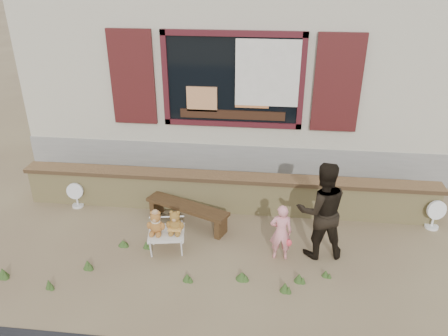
# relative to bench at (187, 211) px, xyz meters

# --- Properties ---
(ground) EXTENTS (80.00, 80.00, 0.00)m
(ground) POSITION_rel_bench_xyz_m (0.59, -0.44, -0.27)
(ground) COLOR brown
(ground) RESTS_ON ground
(shopfront) EXTENTS (8.04, 5.13, 4.00)m
(shopfront) POSITION_rel_bench_xyz_m (0.59, 4.05, 1.73)
(shopfront) COLOR #ADA48C
(shopfront) RESTS_ON ground
(brick_wall) EXTENTS (7.10, 0.36, 0.67)m
(brick_wall) POSITION_rel_bench_xyz_m (0.59, 0.56, 0.07)
(brick_wall) COLOR tan
(brick_wall) RESTS_ON ground
(bench) EXTENTS (1.45, 0.84, 0.37)m
(bench) POSITION_rel_bench_xyz_m (0.00, 0.00, 0.00)
(bench) COLOR #372513
(bench) RESTS_ON ground
(folding_chair) EXTENTS (0.60, 0.55, 0.33)m
(folding_chair) POSITION_rel_bench_xyz_m (-0.18, -0.72, 0.02)
(folding_chair) COLOR beige
(folding_chair) RESTS_ON ground
(teddy_bear_left) EXTENTS (0.31, 0.28, 0.37)m
(teddy_bear_left) POSITION_rel_bench_xyz_m (-0.31, -0.74, 0.24)
(teddy_bear_left) COLOR brown
(teddy_bear_left) RESTS_ON folding_chair
(teddy_bear_right) EXTENTS (0.31, 0.28, 0.37)m
(teddy_bear_right) POSITION_rel_bench_xyz_m (-0.04, -0.69, 0.24)
(teddy_bear_right) COLOR brown
(teddy_bear_right) RESTS_ON folding_chair
(child) EXTENTS (0.33, 0.22, 0.88)m
(child) POSITION_rel_bench_xyz_m (1.51, -0.71, 0.17)
(child) COLOR pink
(child) RESTS_ON ground
(adult) EXTENTS (0.81, 0.67, 1.49)m
(adult) POSITION_rel_bench_xyz_m (2.07, -0.55, 0.48)
(adult) COLOR black
(adult) RESTS_ON ground
(fan_left) EXTENTS (0.29, 0.20, 0.47)m
(fan_left) POSITION_rel_bench_xyz_m (-2.05, 0.36, -0.03)
(fan_left) COLOR silver
(fan_left) RESTS_ON ground
(fan_right) EXTENTS (0.33, 0.22, 0.52)m
(fan_right) POSITION_rel_bench_xyz_m (3.99, 0.36, -0.01)
(fan_right) COLOR white
(fan_right) RESTS_ON ground
(grass_tufts) EXTENTS (4.57, 1.17, 0.15)m
(grass_tufts) POSITION_rel_bench_xyz_m (-0.05, -1.26, -0.21)
(grass_tufts) COLOR #324E1F
(grass_tufts) RESTS_ON ground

